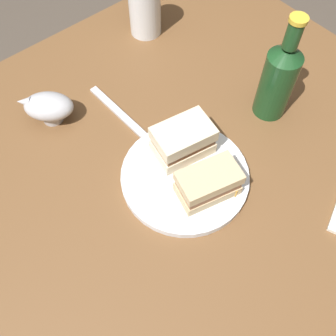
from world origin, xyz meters
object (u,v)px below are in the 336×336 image
Objects in this scene: sandwich_half_left at (208,183)px; pint_glass at (145,9)px; sandwich_half_right at (183,141)px; fork at (117,111)px; plate at (185,176)px; gravy_boat at (48,107)px; cider_bottle at (278,78)px.

pint_glass is at bearing -115.09° from sandwich_half_left.
sandwich_half_right reaches higher than fork.
gravy_boat is at bearing -68.16° from plate.
sandwich_half_right is at bearing 62.25° from pint_glass.
gravy_boat is 0.69× the size of fork.
plate is 0.27m from cider_bottle.
sandwich_half_left is at bearing 64.91° from pint_glass.
gravy_boat is (0.33, 0.09, -0.03)m from pint_glass.
pint_glass is at bearing -117.75° from sandwich_half_right.
sandwich_half_right reaches higher than sandwich_half_left.
sandwich_half_left reaches higher than fork.
pint_glass is 0.28m from fork.
sandwich_half_right is (-0.03, -0.04, 0.04)m from plate.
plate is 2.02× the size of sandwich_half_right.
cider_bottle reaches higher than gravy_boat.
sandwich_half_left is at bearing 14.92° from cider_bottle.
sandwich_half_left is at bearing 109.62° from gravy_boat.
sandwich_half_right is 1.00× the size of gravy_boat.
pint_glass is (-0.18, -0.35, 0.01)m from sandwich_half_right.
pint_glass reaches higher than plate.
sandwich_half_right is at bearing -126.21° from plate.
fork is (0.00, -0.22, -0.00)m from plate.
sandwich_half_right reaches higher than plate.
pint_glass is 1.20× the size of gravy_boat.
plate is at bearing 53.79° from sandwich_half_right.
pint_glass is 0.62× the size of cider_bottle.
cider_bottle reaches higher than sandwich_half_left.
sandwich_half_left is 0.26m from cider_bottle.
fork is (0.22, 0.17, -0.06)m from pint_glass.
plate is 2.02× the size of gravy_boat.
cider_bottle is at bearing 142.88° from gravy_boat.
gravy_boat is at bearing -37.12° from cider_bottle.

